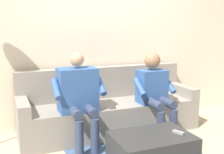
% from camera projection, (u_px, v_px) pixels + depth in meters
% --- Properties ---
extents(ground_plane, '(8.00, 8.00, 0.00)m').
position_uv_depth(ground_plane, '(132.00, 152.00, 3.22)').
color(ground_plane, tan).
extents(back_wall, '(5.21, 0.06, 2.47)m').
position_uv_depth(back_wall, '(99.00, 40.00, 4.02)').
color(back_wall, beige).
rests_on(back_wall, ground).
extents(couch, '(2.40, 0.71, 0.86)m').
position_uv_depth(couch, '(109.00, 110.00, 3.83)').
color(couch, gray).
rests_on(couch, ground).
extents(coffee_table, '(0.78, 0.55, 0.37)m').
position_uv_depth(coffee_table, '(152.00, 153.00, 2.78)').
color(coffee_table, '#2D2D2D').
rests_on(coffee_table, ground).
extents(person_left_seated, '(0.52, 0.58, 1.09)m').
position_uv_depth(person_left_seated, '(154.00, 89.00, 3.64)').
color(person_left_seated, '#335693').
rests_on(person_left_seated, ground).
extents(person_right_seated, '(0.61, 0.56, 1.13)m').
position_uv_depth(person_right_seated, '(79.00, 94.00, 3.30)').
color(person_right_seated, '#335693').
rests_on(person_right_seated, ground).
extents(remote_gray, '(0.08, 0.13, 0.02)m').
position_uv_depth(remote_gray, '(178.00, 132.00, 2.79)').
color(remote_gray, gray).
rests_on(remote_gray, coffee_table).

